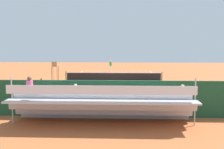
% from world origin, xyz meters
% --- Properties ---
extents(ground_plane, '(60.00, 60.00, 0.00)m').
position_xyz_m(ground_plane, '(0.00, 0.00, 0.00)').
color(ground_plane, '#BC6033').
extents(court_line_markings, '(10.10, 22.20, 0.01)m').
position_xyz_m(court_line_markings, '(0.00, -0.04, 0.00)').
color(court_line_markings, white).
rests_on(court_line_markings, ground).
extents(tennis_net, '(10.30, 0.10, 1.07)m').
position_xyz_m(tennis_net, '(0.00, 0.00, 0.50)').
color(tennis_net, black).
rests_on(tennis_net, ground).
extents(backdrop_wall, '(18.00, 0.16, 2.00)m').
position_xyz_m(backdrop_wall, '(0.00, 14.00, 1.00)').
color(backdrop_wall, '#1E4C2D').
rests_on(backdrop_wall, ground).
extents(bleacher_stand, '(9.06, 2.40, 2.48)m').
position_xyz_m(bleacher_stand, '(0.08, 15.32, 0.92)').
color(bleacher_stand, '#B2B2B7').
rests_on(bleacher_stand, ground).
extents(umpire_chair, '(0.67, 0.67, 2.14)m').
position_xyz_m(umpire_chair, '(6.20, 0.35, 1.31)').
color(umpire_chair, '#A88456').
rests_on(umpire_chair, ground).
extents(courtside_bench, '(1.80, 0.40, 0.93)m').
position_xyz_m(courtside_bench, '(-2.24, 13.27, 0.56)').
color(courtside_bench, '#33383D').
rests_on(courtside_bench, ground).
extents(equipment_bag, '(0.90, 0.36, 0.36)m').
position_xyz_m(equipment_bag, '(-0.29, 13.40, 0.18)').
color(equipment_bag, black).
rests_on(equipment_bag, ground).
extents(tennis_player, '(0.39, 0.54, 1.93)m').
position_xyz_m(tennis_player, '(0.79, -10.38, 1.02)').
color(tennis_player, white).
rests_on(tennis_player, ground).
extents(tennis_racket, '(0.50, 0.53, 0.03)m').
position_xyz_m(tennis_racket, '(1.31, -9.61, 0.01)').
color(tennis_racket, black).
rests_on(tennis_racket, ground).
extents(tennis_ball_near, '(0.07, 0.07, 0.07)m').
position_xyz_m(tennis_ball_near, '(2.48, -6.93, 0.03)').
color(tennis_ball_near, '#CCDB33').
rests_on(tennis_ball_near, ground).
extents(tennis_ball_far, '(0.07, 0.07, 0.07)m').
position_xyz_m(tennis_ball_far, '(-1.07, -7.67, 0.03)').
color(tennis_ball_far, '#CCDB33').
rests_on(tennis_ball_far, ground).
extents(line_judge, '(0.40, 0.55, 1.93)m').
position_xyz_m(line_judge, '(3.92, 12.89, 1.02)').
color(line_judge, '#232328').
rests_on(line_judge, ground).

